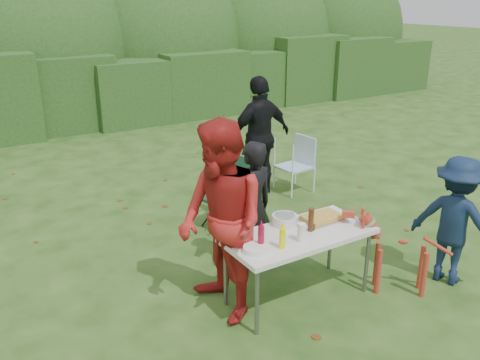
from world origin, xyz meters
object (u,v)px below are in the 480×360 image
mustard_bottle (283,238)px  lawn_chair (294,164)px  person_red_jacket (221,223)px  folding_table (299,238)px  beer_bottle (311,220)px  ketchup_bottle (261,237)px  paper_towel_roll (238,228)px  person_black_puffy (260,136)px  dog (402,254)px  child (455,221)px  person_cook (251,208)px  camping_chair (226,194)px

mustard_bottle → lawn_chair: bearing=50.3°
person_red_jacket → lawn_chair: person_red_jacket is taller
lawn_chair → mustard_bottle: (-2.15, -2.59, 0.41)m
folding_table → beer_bottle: size_ratio=6.25×
ketchup_bottle → paper_towel_roll: 0.25m
person_black_puffy → mustard_bottle: bearing=56.7°
dog → child: bearing=-151.2°
child → dog: 0.69m
person_cook → lawn_chair: size_ratio=1.74×
person_red_jacket → child: person_red_jacket is taller
child → ketchup_bottle: child is taller
folding_table → person_red_jacket: (-0.77, 0.19, 0.28)m
folding_table → child: bearing=-19.8°
child → camping_chair: child is taller
person_black_puffy → mustard_bottle: 3.25m
ketchup_bottle → camping_chair: bearing=69.0°
beer_bottle → person_red_jacket: bearing=166.9°
person_red_jacket → beer_bottle: person_red_jacket is taller
child → person_red_jacket: bearing=52.7°
person_black_puffy → child: 3.24m
person_red_jacket → camping_chair: person_red_jacket is taller
person_black_puffy → camping_chair: size_ratio=1.91×
beer_bottle → lawn_chair: bearing=55.2°
dog → mustard_bottle: 1.41m
lawn_chair → ketchup_bottle: ketchup_bottle is taller
person_black_puffy → dog: person_black_puffy is taller
camping_chair → mustard_bottle: size_ratio=4.76×
person_cook → child: person_cook is taller
person_black_puffy → beer_bottle: (-1.19, -2.66, -0.05)m
mustard_bottle → ketchup_bottle: size_ratio=0.91×
person_black_puffy → dog: size_ratio=2.00×
person_cook → beer_bottle: (0.20, -0.76, 0.11)m
camping_chair → ketchup_bottle: 2.06m
child → beer_bottle: child is taller
lawn_chair → ketchup_bottle: (-2.31, -2.48, 0.42)m
dog → ketchup_bottle: ketchup_bottle is taller
camping_chair → paper_towel_roll: (-0.83, -1.67, 0.39)m
mustard_bottle → person_red_jacket: bearing=141.4°
person_red_jacket → mustard_bottle: bearing=52.0°
mustard_bottle → dog: bearing=-12.4°
ketchup_bottle → beer_bottle: 0.62m
lawn_chair → person_red_jacket: bearing=35.4°
folding_table → person_black_puffy: (1.31, 2.64, 0.23)m
person_cook → child: size_ratio=1.08×
person_black_puffy → lawn_chair: 0.73m
person_cook → lawn_chair: person_cook is taller
person_cook → person_black_puffy: person_black_puffy is taller
person_cook → camping_chair: bearing=-110.3°
lawn_chair → mustard_bottle: bearing=44.8°
person_red_jacket → mustard_bottle: size_ratio=9.64×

